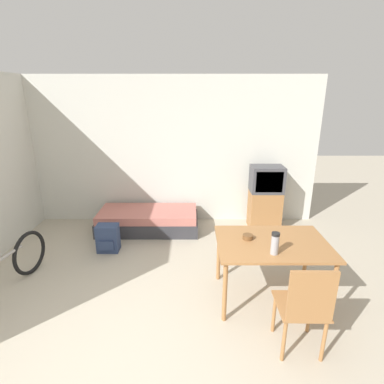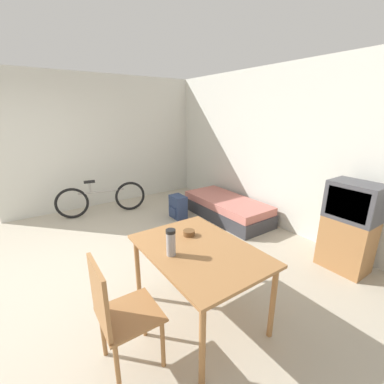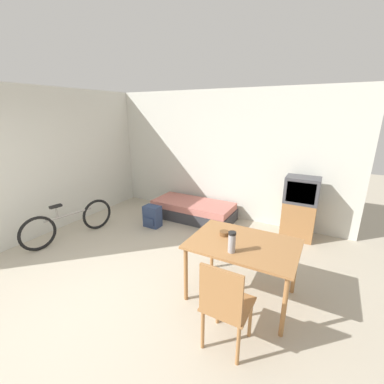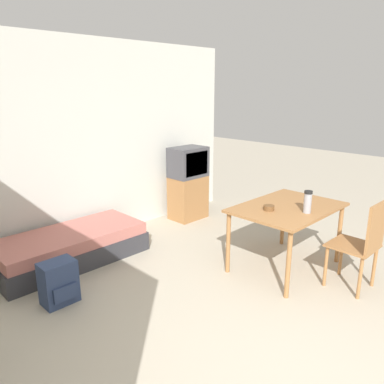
# 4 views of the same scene
# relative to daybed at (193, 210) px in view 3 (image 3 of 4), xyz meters

# --- Properties ---
(ground_plane) EXTENTS (20.00, 20.00, 0.00)m
(ground_plane) POSITION_rel_daybed_xyz_m (0.24, -3.11, -0.19)
(ground_plane) COLOR #B2A893
(wall_back) EXTENTS (5.76, 0.06, 2.70)m
(wall_back) POSITION_rel_daybed_xyz_m (0.24, 0.51, 1.16)
(wall_back) COLOR silver
(wall_back) RESTS_ON ground_plane
(wall_left) EXTENTS (0.06, 4.59, 2.70)m
(wall_left) POSITION_rel_daybed_xyz_m (-2.17, -1.31, 1.16)
(wall_left) COLOR silver
(wall_left) RESTS_ON ground_plane
(daybed) EXTENTS (1.79, 0.80, 0.38)m
(daybed) POSITION_rel_daybed_xyz_m (0.00, 0.00, 0.00)
(daybed) COLOR #333338
(daybed) RESTS_ON ground_plane
(tv) EXTENTS (0.57, 0.40, 1.16)m
(tv) POSITION_rel_daybed_xyz_m (2.13, 0.12, 0.40)
(tv) COLOR #9E6B3D
(tv) RESTS_ON ground_plane
(dining_table) EXTENTS (1.27, 0.90, 0.76)m
(dining_table) POSITION_rel_daybed_xyz_m (1.72, -1.92, 0.49)
(dining_table) COLOR #9E6B3D
(dining_table) RESTS_ON ground_plane
(wooden_chair) EXTENTS (0.45, 0.45, 0.98)m
(wooden_chair) POSITION_rel_daybed_xyz_m (1.82, -2.76, 0.36)
(wooden_chair) COLOR #9E6B3D
(wooden_chair) RESTS_ON ground_plane
(bicycle) EXTENTS (0.37, 1.68, 0.71)m
(bicycle) POSITION_rel_daybed_xyz_m (-1.54, -1.92, 0.13)
(bicycle) COLOR black
(bicycle) RESTS_ON ground_plane
(thermos_flask) EXTENTS (0.09, 0.09, 0.25)m
(thermos_flask) POSITION_rel_daybed_xyz_m (1.67, -2.19, 0.70)
(thermos_flask) COLOR #99999E
(thermos_flask) RESTS_ON dining_table
(mate_bowl) EXTENTS (0.12, 0.12, 0.05)m
(mate_bowl) POSITION_rel_daybed_xyz_m (1.45, -1.85, 0.60)
(mate_bowl) COLOR brown
(mate_bowl) RESTS_ON dining_table
(backpack) EXTENTS (0.33, 0.26, 0.44)m
(backpack) POSITION_rel_daybed_xyz_m (-0.53, -0.78, 0.03)
(backpack) COLOR navy
(backpack) RESTS_ON ground_plane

